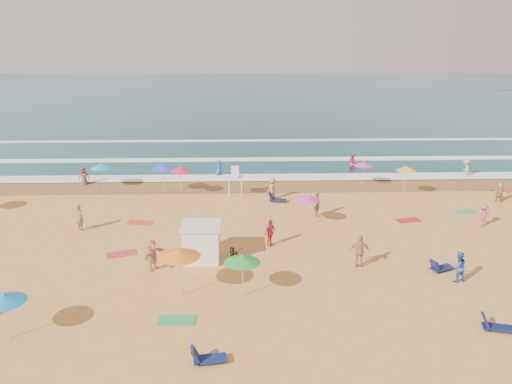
{
  "coord_description": "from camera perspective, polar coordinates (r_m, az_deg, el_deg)",
  "views": [
    {
      "loc": [
        -1.86,
        -28.37,
        12.13
      ],
      "look_at": [
        -0.78,
        6.0,
        1.5
      ],
      "focal_mm": 35.0,
      "sensor_mm": 36.0,
      "label": 1
    }
  ],
  "objects": [
    {
      "name": "ground",
      "position": [
        30.91,
        1.8,
        -5.94
      ],
      "size": [
        220.0,
        220.0,
        0.0
      ],
      "primitive_type": "plane",
      "color": "gold",
      "rests_on": "ground"
    },
    {
      "name": "ocean",
      "position": [
        113.03,
        -0.86,
        11.02
      ],
      "size": [
        220.0,
        140.0,
        0.18
      ],
      "primitive_type": "cube",
      "color": "#0C4756",
      "rests_on": "ground"
    },
    {
      "name": "wet_sand",
      "position": [
        42.67,
        0.77,
        0.67
      ],
      "size": [
        220.0,
        220.0,
        0.0
      ],
      "primitive_type": "plane",
      "color": "olive",
      "rests_on": "ground"
    },
    {
      "name": "surf_foam",
      "position": [
        51.16,
        0.34,
        3.58
      ],
      "size": [
        200.0,
        18.7,
        0.05
      ],
      "color": "white",
      "rests_on": "ground"
    },
    {
      "name": "cabana",
      "position": [
        28.67,
        -6.25,
        -5.77
      ],
      "size": [
        2.0,
        2.0,
        2.0
      ],
      "primitive_type": "cube",
      "color": "white",
      "rests_on": "ground"
    },
    {
      "name": "cabana_roof",
      "position": [
        28.27,
        -6.32,
        -3.8
      ],
      "size": [
        2.2,
        2.2,
        0.12
      ],
      "primitive_type": "cube",
      "color": "silver",
      "rests_on": "cabana"
    },
    {
      "name": "bicycle",
      "position": [
        28.52,
        -2.42,
        -7.0
      ],
      "size": [
        1.11,
        1.84,
        0.91
      ],
      "primitive_type": "imported",
      "rotation": [
        0.0,
        0.0,
        0.31
      ],
      "color": "black",
      "rests_on": "ground"
    },
    {
      "name": "lifeguard_stand",
      "position": [
        39.75,
        -2.38,
        0.98
      ],
      "size": [
        1.2,
        1.2,
        2.1
      ],
      "primitive_type": null,
      "color": "white",
      "rests_on": "ground"
    },
    {
      "name": "beach_umbrellas",
      "position": [
        31.53,
        -3.77,
        -1.35
      ],
      "size": [
        56.86,
        25.36,
        0.78
      ],
      "color": "#FA1A3E",
      "rests_on": "ground"
    },
    {
      "name": "loungers",
      "position": [
        28.57,
        20.14,
        -8.7
      ],
      "size": [
        54.67,
        20.63,
        0.34
      ],
      "color": "#101751",
      "rests_on": "ground"
    },
    {
      "name": "towels",
      "position": [
        30.19,
        3.34,
        -6.51
      ],
      "size": [
        45.24,
        25.12,
        0.03
      ],
      "color": "red",
      "rests_on": "ground"
    },
    {
      "name": "beachgoers",
      "position": [
        35.3,
        4.65,
        -1.61
      ],
      "size": [
        47.8,
        27.88,
        2.11
      ],
      "color": "#2365A4",
      "rests_on": "ground"
    }
  ]
}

